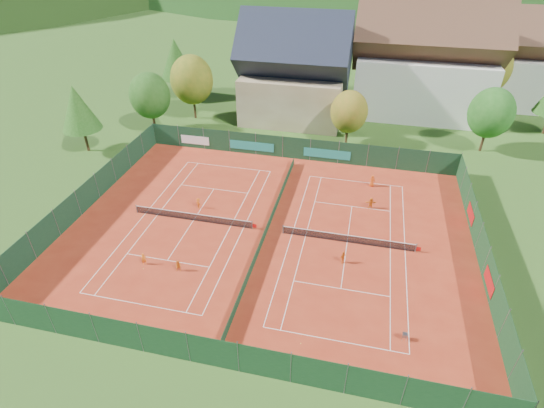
{
  "coord_description": "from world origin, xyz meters",
  "views": [
    {
      "loc": [
        8.12,
        -33.01,
        26.27
      ],
      "look_at": [
        0.0,
        2.0,
        2.0
      ],
      "focal_mm": 28.0,
      "sensor_mm": 36.0,
      "label": 1
    }
  ],
  "objects_px": {
    "hotel_block_b": "(509,64)",
    "player_right_far_b": "(371,203)",
    "player_left_mid": "(178,266)",
    "chalet": "(295,75)",
    "ball_hopper": "(405,335)",
    "player_left_near": "(144,259)",
    "hotel_block_a": "(424,67)",
    "player_right_near": "(343,257)",
    "player_left_far": "(198,203)",
    "player_right_far_a": "(372,181)"
  },
  "relations": [
    {
      "from": "chalet",
      "to": "player_left_far",
      "type": "bearing_deg",
      "value": -100.81
    },
    {
      "from": "player_left_far",
      "to": "player_right_far_b",
      "type": "height_order",
      "value": "player_right_far_b"
    },
    {
      "from": "chalet",
      "to": "player_right_far_b",
      "type": "distance_m",
      "value": 27.46
    },
    {
      "from": "chalet",
      "to": "hotel_block_b",
      "type": "distance_m",
      "value": 35.85
    },
    {
      "from": "player_right_near",
      "to": "player_right_far_a",
      "type": "height_order",
      "value": "player_right_far_a"
    },
    {
      "from": "hotel_block_a",
      "to": "ball_hopper",
      "type": "distance_m",
      "value": 47.25
    },
    {
      "from": "player_left_mid",
      "to": "player_right_far_b",
      "type": "height_order",
      "value": "player_right_far_b"
    },
    {
      "from": "player_left_near",
      "to": "hotel_block_b",
      "type": "bearing_deg",
      "value": 17.25
    },
    {
      "from": "player_left_mid",
      "to": "player_right_far_a",
      "type": "height_order",
      "value": "player_right_far_a"
    },
    {
      "from": "player_left_far",
      "to": "player_right_far_b",
      "type": "xyz_separation_m",
      "value": [
        18.24,
        4.19,
        0.04
      ]
    },
    {
      "from": "ball_hopper",
      "to": "player_right_near",
      "type": "relative_size",
      "value": 0.62
    },
    {
      "from": "chalet",
      "to": "player_right_near",
      "type": "relative_size",
      "value": 12.56
    },
    {
      "from": "hotel_block_b",
      "to": "player_left_far",
      "type": "relative_size",
      "value": 14.01
    },
    {
      "from": "player_left_near",
      "to": "player_right_near",
      "type": "distance_m",
      "value": 18.12
    },
    {
      "from": "player_right_near",
      "to": "player_left_near",
      "type": "bearing_deg",
      "value": 137.6
    },
    {
      "from": "hotel_block_a",
      "to": "player_right_far_a",
      "type": "distance_m",
      "value": 26.36
    },
    {
      "from": "chalet",
      "to": "player_left_mid",
      "type": "xyz_separation_m",
      "value": [
        -3.36,
        -37.48,
        -6.03
      ]
    },
    {
      "from": "hotel_block_a",
      "to": "hotel_block_b",
      "type": "relative_size",
      "value": 1.25
    },
    {
      "from": "chalet",
      "to": "player_right_far_a",
      "type": "height_order",
      "value": "chalet"
    },
    {
      "from": "hotel_block_b",
      "to": "player_left_mid",
      "type": "bearing_deg",
      "value": -125.23
    },
    {
      "from": "chalet",
      "to": "hotel_block_a",
      "type": "bearing_deg",
      "value": 17.53
    },
    {
      "from": "player_left_near",
      "to": "player_right_near",
      "type": "xyz_separation_m",
      "value": [
        17.61,
        4.28,
        0.04
      ]
    },
    {
      "from": "player_left_mid",
      "to": "player_right_far_b",
      "type": "distance_m",
      "value": 21.5
    },
    {
      "from": "player_left_far",
      "to": "player_left_mid",
      "type": "bearing_deg",
      "value": 122.8
    },
    {
      "from": "ball_hopper",
      "to": "player_left_near",
      "type": "bearing_deg",
      "value": 171.73
    },
    {
      "from": "chalet",
      "to": "hotel_block_b",
      "type": "height_order",
      "value": "chalet"
    },
    {
      "from": "player_left_near",
      "to": "player_left_far",
      "type": "relative_size",
      "value": 0.99
    },
    {
      "from": "player_left_mid",
      "to": "player_right_near",
      "type": "distance_m",
      "value": 14.85
    },
    {
      "from": "hotel_block_b",
      "to": "player_left_mid",
      "type": "distance_m",
      "value": 63.31
    },
    {
      "from": "hotel_block_a",
      "to": "player_left_mid",
      "type": "height_order",
      "value": "hotel_block_a"
    },
    {
      "from": "chalet",
      "to": "player_right_far_a",
      "type": "xyz_separation_m",
      "value": [
        12.93,
        -18.77,
        -5.9
      ]
    },
    {
      "from": "player_left_mid",
      "to": "chalet",
      "type": "bearing_deg",
      "value": 83.17
    },
    {
      "from": "player_left_near",
      "to": "player_left_mid",
      "type": "relative_size",
      "value": 1.03
    },
    {
      "from": "player_left_near",
      "to": "player_right_far_b",
      "type": "distance_m",
      "value": 24.12
    },
    {
      "from": "player_left_far",
      "to": "ball_hopper",
      "type": "bearing_deg",
      "value": 170.41
    },
    {
      "from": "player_right_far_a",
      "to": "player_right_far_b",
      "type": "distance_m",
      "value": 4.7
    },
    {
      "from": "ball_hopper",
      "to": "player_left_mid",
      "type": "relative_size",
      "value": 0.68
    },
    {
      "from": "chalet",
      "to": "player_right_far_b",
      "type": "height_order",
      "value": "chalet"
    },
    {
      "from": "player_left_far",
      "to": "player_left_near",
      "type": "bearing_deg",
      "value": 102.9
    },
    {
      "from": "chalet",
      "to": "player_right_near",
      "type": "height_order",
      "value": "chalet"
    },
    {
      "from": "hotel_block_b",
      "to": "player_left_far",
      "type": "bearing_deg",
      "value": -132.58
    },
    {
      "from": "hotel_block_b",
      "to": "player_right_far_b",
      "type": "relative_size",
      "value": 13.18
    },
    {
      "from": "player_left_far",
      "to": "player_right_far_b",
      "type": "relative_size",
      "value": 0.94
    },
    {
      "from": "player_left_near",
      "to": "chalet",
      "type": "bearing_deg",
      "value": 44.72
    },
    {
      "from": "player_right_near",
      "to": "player_left_far",
      "type": "bearing_deg",
      "value": 105.39
    },
    {
      "from": "hotel_block_b",
      "to": "player_right_far_b",
      "type": "bearing_deg",
      "value": -118.15
    },
    {
      "from": "player_right_far_b",
      "to": "player_right_far_a",
      "type": "bearing_deg",
      "value": -100.54
    },
    {
      "from": "ball_hopper",
      "to": "player_left_mid",
      "type": "bearing_deg",
      "value": 170.71
    },
    {
      "from": "hotel_block_a",
      "to": "player_left_mid",
      "type": "relative_size",
      "value": 18.25
    },
    {
      "from": "player_right_far_b",
      "to": "player_right_near",
      "type": "bearing_deg",
      "value": 66.63
    }
  ]
}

